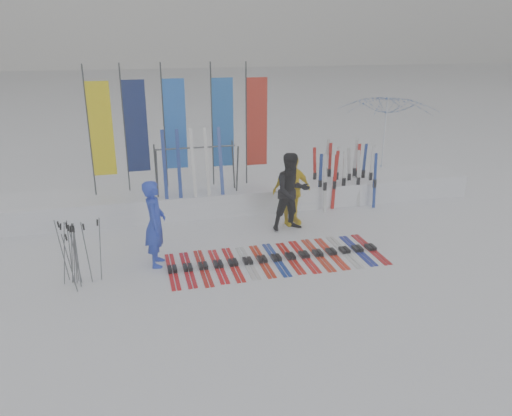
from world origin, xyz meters
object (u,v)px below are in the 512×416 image
object	(u,v)px
person_blue	(155,224)
ski_rack	(196,163)
person_yellow	(292,190)
person_black	(292,192)
ski_row	(276,258)
tent_canopy	(385,137)

from	to	relation	value
person_blue	ski_rack	xyz separation A→B (m)	(1.23, 2.70, 0.49)
person_blue	person_yellow	size ratio (longest dim) A/B	1.03
person_black	ski_rack	size ratio (longest dim) A/B	0.92
person_blue	ski_row	bearing A→B (deg)	-91.03
person_yellow	ski_row	xyz separation A→B (m)	(-0.95, -1.91, -0.83)
person_blue	person_yellow	world-z (taller)	person_blue
person_yellow	ski_rack	distance (m)	2.50
person_blue	ski_row	size ratio (longest dim) A/B	0.40
ski_rack	ski_row	bearing A→B (deg)	-69.09
tent_canopy	ski_row	xyz separation A→B (m)	(-5.02, -4.91, -1.33)
ski_rack	person_black	bearing A→B (deg)	-37.29
person_blue	tent_canopy	xyz separation A→B (m)	(7.44, 4.50, 0.48)
person_yellow	ski_row	distance (m)	2.29
person_black	tent_canopy	bearing A→B (deg)	31.00
tent_canopy	ski_row	world-z (taller)	tent_canopy
tent_canopy	ski_row	distance (m)	7.15
tent_canopy	ski_rack	size ratio (longest dim) A/B	1.49
person_blue	person_yellow	distance (m)	3.68
person_blue	ski_row	xyz separation A→B (m)	(2.41, -0.41, -0.85)
person_yellow	ski_rack	xyz separation A→B (m)	(-2.13, 1.20, 0.52)
person_blue	ski_rack	size ratio (longest dim) A/B	0.87
person_blue	tent_canopy	world-z (taller)	tent_canopy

